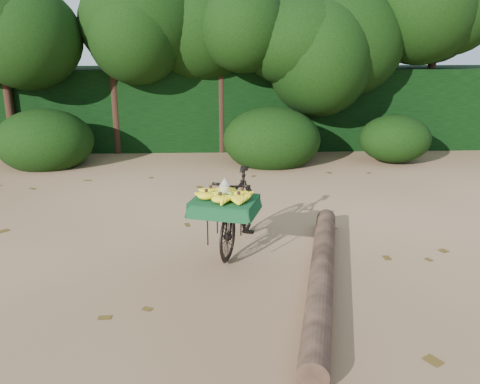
{
  "coord_description": "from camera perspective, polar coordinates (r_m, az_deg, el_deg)",
  "views": [
    {
      "loc": [
        0.48,
        -5.69,
        2.47
      ],
      "look_at": [
        0.69,
        -0.17,
        0.78
      ],
      "focal_mm": 38.0,
      "sensor_mm": 36.0,
      "label": 1
    }
  ],
  "objects": [
    {
      "name": "fallen_log",
      "position": [
        5.4,
        9.14,
        -9.01
      ],
      "size": [
        1.01,
        3.41,
        0.25
      ],
      "primitive_type": "cylinder",
      "rotation": [
        1.57,
        0.0,
        -0.23
      ],
      "color": "brown",
      "rests_on": "ground"
    },
    {
      "name": "hedge_backdrop",
      "position": [
        12.1,
        -4.5,
        9.51
      ],
      "size": [
        26.0,
        1.8,
        1.8
      ],
      "primitive_type": "cube",
      "color": "black",
      "rests_on": "ground"
    },
    {
      "name": "leaf_litter",
      "position": [
        6.82,
        -6.09,
        -4.29
      ],
      "size": [
        7.0,
        7.3,
        0.01
      ],
      "primitive_type": null,
      "color": "#533D16",
      "rests_on": "ground"
    },
    {
      "name": "bush_clumps",
      "position": [
        10.19,
        -2.04,
        5.57
      ],
      "size": [
        8.8,
        1.7,
        0.9
      ],
      "primitive_type": null,
      "color": "black",
      "rests_on": "ground"
    },
    {
      "name": "ground",
      "position": [
        6.22,
        -6.47,
        -6.5
      ],
      "size": [
        80.0,
        80.0,
        0.0
      ],
      "primitive_type": "plane",
      "color": "tan",
      "rests_on": "ground"
    },
    {
      "name": "vendor_bicycle",
      "position": [
        6.12,
        -0.25,
        -1.91
      ],
      "size": [
        1.01,
        1.76,
        0.95
      ],
      "rotation": [
        0.0,
        0.0,
        -0.29
      ],
      "color": "black",
      "rests_on": "ground"
    },
    {
      "name": "tree_row",
      "position": [
        11.26,
        -8.2,
        14.45
      ],
      "size": [
        14.5,
        2.0,
        4.0
      ],
      "primitive_type": null,
      "color": "black",
      "rests_on": "ground"
    }
  ]
}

